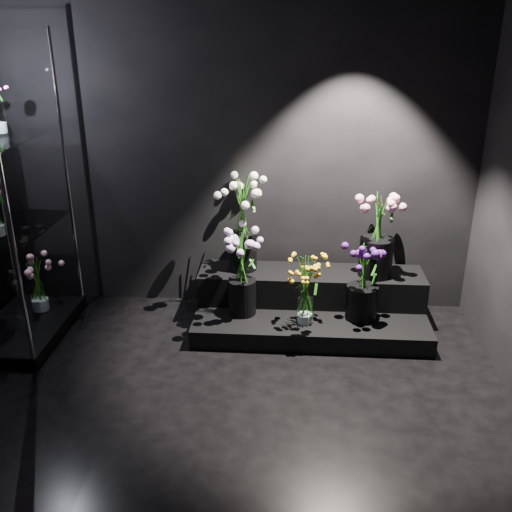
{
  "coord_description": "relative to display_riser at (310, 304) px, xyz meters",
  "views": [
    {
      "loc": [
        0.49,
        -2.66,
        2.35
      ],
      "look_at": [
        0.23,
        1.2,
        0.77
      ],
      "focal_mm": 40.0,
      "sensor_mm": 36.0,
      "label": 1
    }
  ],
  "objects": [
    {
      "name": "bouquet_orange_bells",
      "position": [
        -0.05,
        -0.29,
        0.28
      ],
      "size": [
        0.31,
        0.31,
        0.57
      ],
      "rotation": [
        0.0,
        0.0,
        0.17
      ],
      "color": "white",
      "rests_on": "display_riser"
    },
    {
      "name": "bouquet_lilac",
      "position": [
        -0.56,
        -0.17,
        0.39
      ],
      "size": [
        0.48,
        0.48,
        0.69
      ],
      "rotation": [
        0.0,
        0.0,
        0.3
      ],
      "color": "black",
      "rests_on": "display_riser"
    },
    {
      "name": "display_case",
      "position": [
        -2.31,
        -0.36,
        0.99
      ],
      "size": [
        0.64,
        1.06,
        2.34
      ],
      "color": "black",
      "rests_on": "floor"
    },
    {
      "name": "bouquet_cream_roses",
      "position": [
        -0.58,
        0.14,
        0.7
      ],
      "size": [
        0.38,
        0.38,
        0.79
      ],
      "rotation": [
        0.0,
        0.0,
        -0.03
      ],
      "color": "black",
      "rests_on": "display_riser"
    },
    {
      "name": "bouquet_pink_roses",
      "position": [
        0.52,
        0.08,
        0.63
      ],
      "size": [
        0.46,
        0.46,
        0.7
      ],
      "rotation": [
        0.0,
        0.0,
        0.35
      ],
      "color": "black",
      "rests_on": "display_riser"
    },
    {
      "name": "floor",
      "position": [
        -0.65,
        -1.62,
        -0.17
      ],
      "size": [
        4.0,
        4.0,
        0.0
      ],
      "primitive_type": "plane",
      "color": "black",
      "rests_on": "ground"
    },
    {
      "name": "wall_back",
      "position": [
        -0.65,
        0.38,
        1.23
      ],
      "size": [
        4.0,
        0.0,
        4.0
      ],
      "primitive_type": "plane",
      "rotation": [
        1.57,
        0.0,
        0.0
      ],
      "color": "black",
      "rests_on": "floor"
    },
    {
      "name": "bouquet_purple",
      "position": [
        0.4,
        -0.18,
        0.33
      ],
      "size": [
        0.44,
        0.44,
        0.62
      ],
      "rotation": [
        0.0,
        0.0,
        0.32
      ],
      "color": "black",
      "rests_on": "display_riser"
    },
    {
      "name": "display_riser",
      "position": [
        0.0,
        0.0,
        0.0
      ],
      "size": [
        1.88,
        0.84,
        0.42
      ],
      "color": "black",
      "rests_on": "floor"
    },
    {
      "name": "bouquet_case_base_pink",
      "position": [
        -2.27,
        -0.13,
        0.19
      ],
      "size": [
        0.34,
        0.34,
        0.48
      ],
      "rotation": [
        0.0,
        0.0,
        0.02
      ],
      "color": "white",
      "rests_on": "display_case"
    }
  ]
}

